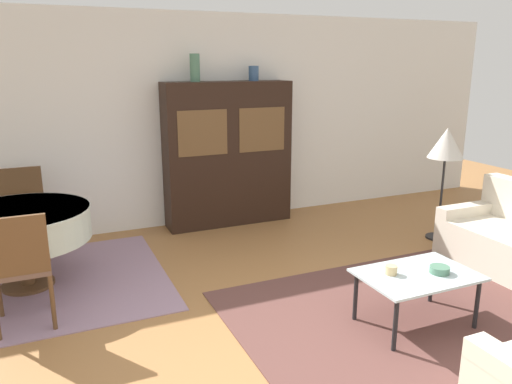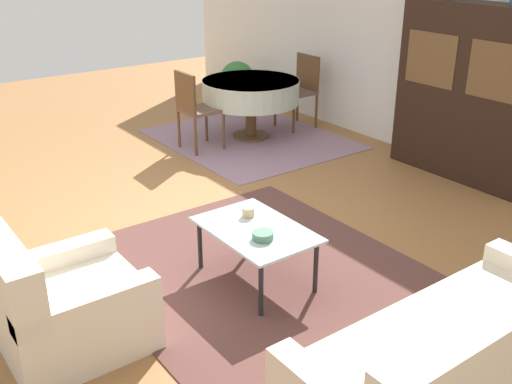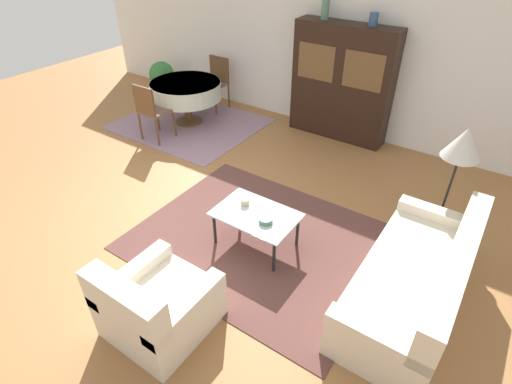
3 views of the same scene
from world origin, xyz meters
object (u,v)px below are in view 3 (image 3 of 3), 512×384
(bowl, at_px, (266,220))
(potted_plant, at_px, (162,76))
(armchair, at_px, (156,307))
(couch, at_px, (416,282))
(dining_table, at_px, (186,90))
(dining_chair_near, at_px, (151,109))
(cup, at_px, (245,202))
(vase_tall, at_px, (325,8))
(display_cabinet, at_px, (342,83))
(dining_chair_far, at_px, (216,80))
(floor_lamp, at_px, (463,147))
(vase_short, at_px, (374,19))
(coffee_table, at_px, (256,217))

(bowl, relative_size, potted_plant, 0.22)
(armchair, bearing_deg, bowl, 79.56)
(couch, bearing_deg, dining_table, 67.81)
(dining_chair_near, height_order, cup, dining_chair_near)
(bowl, height_order, vase_tall, vase_tall)
(dining_table, xyz_separation_m, vase_tall, (2.06, 1.08, 1.41))
(display_cabinet, bearing_deg, dining_chair_far, -174.68)
(display_cabinet, height_order, vase_tall, vase_tall)
(couch, distance_m, cup, 1.98)
(vase_tall, bearing_deg, couch, -48.75)
(dining_table, bearing_deg, floor_lamp, -6.57)
(floor_lamp, height_order, cup, floor_lamp)
(couch, bearing_deg, vase_short, 31.66)
(coffee_table, bearing_deg, armchair, -93.57)
(armchair, distance_m, cup, 1.56)
(couch, height_order, bowl, couch)
(couch, height_order, display_cabinet, display_cabinet)
(couch, xyz_separation_m, dining_chair_near, (-4.67, 1.06, 0.27))
(display_cabinet, bearing_deg, bowl, -79.21)
(display_cabinet, distance_m, bowl, 3.28)
(dining_table, bearing_deg, dining_chair_far, 90.00)
(dining_chair_far, xyz_separation_m, floor_lamp, (4.59, -1.38, 0.57))
(bowl, bearing_deg, cup, 159.79)
(bowl, distance_m, potted_plant, 5.30)
(armchair, height_order, vase_tall, vase_tall)
(coffee_table, bearing_deg, dining_table, 144.78)
(coffee_table, distance_m, dining_chair_near, 3.15)
(potted_plant, bearing_deg, armchair, -45.42)
(dining_chair_near, bearing_deg, coffee_table, -22.52)
(cup, bearing_deg, coffee_table, -20.06)
(armchair, distance_m, display_cabinet, 4.65)
(armchair, height_order, display_cabinet, display_cabinet)
(display_cabinet, xyz_separation_m, vase_tall, (-0.41, 0.00, 1.09))
(potted_plant, bearing_deg, floor_lamp, -12.00)
(dining_table, bearing_deg, dining_chair_near, -90.00)
(dining_chair_near, xyz_separation_m, vase_tall, (2.06, 1.93, 1.45))
(coffee_table, relative_size, display_cabinet, 0.50)
(floor_lamp, xyz_separation_m, vase_short, (-1.76, 1.61, 0.82))
(armchair, relative_size, vase_tall, 2.66)
(cup, distance_m, potted_plant, 4.91)
(dining_chair_far, height_order, floor_lamp, floor_lamp)
(display_cabinet, distance_m, vase_short, 1.08)
(dining_table, height_order, potted_plant, dining_table)
(potted_plant, bearing_deg, display_cabinet, 4.99)
(dining_table, bearing_deg, cup, -36.19)
(coffee_table, bearing_deg, vase_short, 91.41)
(dining_chair_near, bearing_deg, bowl, -22.41)
(potted_plant, bearing_deg, coffee_table, -33.07)
(couch, relative_size, floor_lamp, 1.51)
(floor_lamp, bearing_deg, coffee_table, -137.82)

